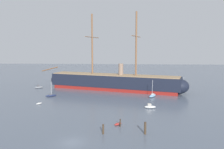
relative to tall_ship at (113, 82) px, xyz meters
name	(u,v)px	position (x,y,z in m)	size (l,w,h in m)	color
ground_plane	(72,143)	(-4.02, -50.84, -3.19)	(400.00, 400.00, 0.00)	slate
tall_ship	(113,82)	(0.00, 0.00, 0.00)	(60.35, 22.71, 29.78)	maroon
dinghy_foreground_right	(118,124)	(3.56, -41.16, -2.96)	(1.92, 2.03, 0.46)	#B22D28
dinghy_mid_left	(39,103)	(-20.25, -24.58, -2.95)	(1.77, 2.24, 0.49)	silver
motorboat_mid_right	(150,107)	(11.73, -26.79, -2.73)	(3.16, 1.40, 1.31)	silver
sailboat_alongside_bow	(51,96)	(-20.32, -14.04, -2.79)	(3.74, 2.89, 4.82)	#1E284C
sailboat_alongside_stern	(152,96)	(13.98, -12.09, -2.71)	(3.38, 4.49, 5.76)	#7FB2D6
motorboat_far_left	(39,87)	(-30.89, 1.92, -2.71)	(3.52, 2.80, 1.38)	gray
sailboat_far_right	(183,90)	(26.96, 0.06, -2.75)	(3.03, 4.17, 5.31)	#236670
motorboat_distant_centre	(108,84)	(-3.08, 12.19, -2.62)	(4.04, 3.72, 1.63)	#B22D28
mooring_piling_nearest	(120,123)	(4.08, -42.25, -2.36)	(0.25, 0.25, 1.68)	#382B1E
mooring_piling_left_pair	(145,128)	(8.95, -46.02, -2.02)	(0.44, 0.44, 2.35)	#423323
mooring_piling_right_pair	(103,129)	(0.97, -46.56, -2.23)	(0.36, 0.36, 1.93)	#423323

